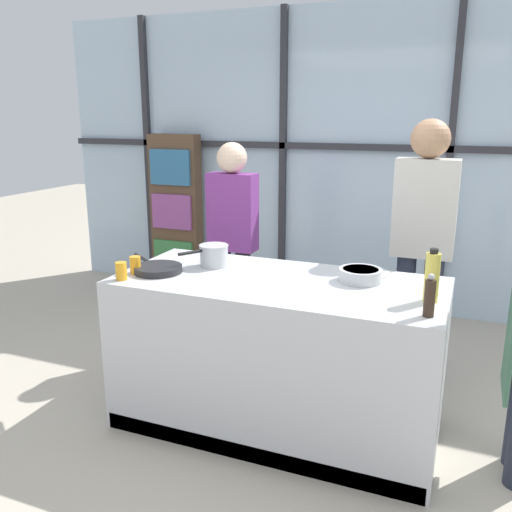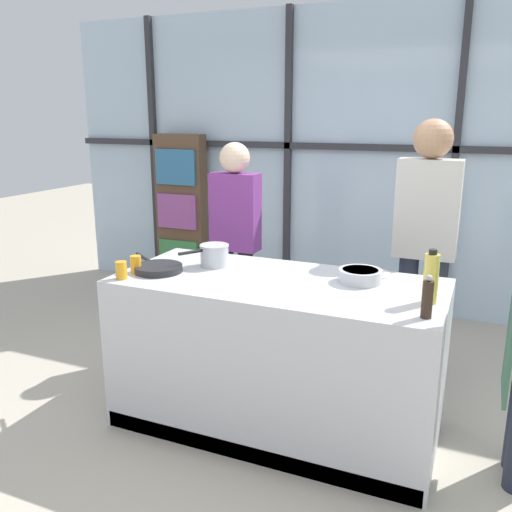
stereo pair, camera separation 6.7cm
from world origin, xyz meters
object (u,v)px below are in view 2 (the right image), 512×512
(spectator_far_left, at_px, (235,232))
(white_plate, at_px, (370,274))
(saucepan, at_px, (214,255))
(oil_bottle, at_px, (431,278))
(pepper_grinder, at_px, (427,298))
(spectator_center_left, at_px, (425,235))
(juice_glass_near, at_px, (121,270))
(frying_pan, at_px, (158,268))
(mixing_bowl, at_px, (360,275))
(juice_glass_far, at_px, (136,264))

(spectator_far_left, distance_m, white_plate, 1.31)
(saucepan, distance_m, oil_bottle, 1.32)
(spectator_far_left, height_order, pepper_grinder, spectator_far_left)
(oil_bottle, xyz_separation_m, pepper_grinder, (0.01, -0.22, -0.03))
(spectator_center_left, xyz_separation_m, saucepan, (-1.17, -0.79, -0.07))
(white_plate, height_order, juice_glass_near, juice_glass_near)
(saucepan, bearing_deg, juice_glass_near, -128.72)
(spectator_far_left, bearing_deg, frying_pan, 88.54)
(frying_pan, bearing_deg, mixing_bowl, 12.99)
(saucepan, bearing_deg, spectator_far_left, 106.10)
(frying_pan, height_order, juice_glass_near, juice_glass_near)
(frying_pan, height_order, pepper_grinder, pepper_grinder)
(spectator_center_left, distance_m, mixing_bowl, 0.81)
(saucepan, bearing_deg, frying_pan, -136.26)
(spectator_center_left, distance_m, white_plate, 0.66)
(juice_glass_near, distance_m, juice_glass_far, 0.14)
(saucepan, height_order, mixing_bowl, saucepan)
(white_plate, relative_size, juice_glass_far, 2.26)
(frying_pan, distance_m, juice_glass_far, 0.13)
(spectator_far_left, relative_size, pepper_grinder, 7.81)
(frying_pan, distance_m, white_plate, 1.27)
(spectator_center_left, xyz_separation_m, juice_glass_near, (-1.54, -1.24, -0.09))
(juice_glass_near, bearing_deg, spectator_center_left, 39.00)
(pepper_grinder, bearing_deg, spectator_far_left, 142.38)
(oil_bottle, xyz_separation_m, juice_glass_near, (-1.67, -0.27, -0.08))
(juice_glass_near, bearing_deg, pepper_grinder, 1.79)
(white_plate, bearing_deg, spectator_center_left, 68.29)
(saucepan, distance_m, juice_glass_near, 0.58)
(spectator_center_left, xyz_separation_m, mixing_bowl, (-0.26, -0.76, -0.10))
(spectator_far_left, relative_size, oil_bottle, 5.92)
(white_plate, distance_m, mixing_bowl, 0.17)
(white_plate, xyz_separation_m, juice_glass_near, (-1.30, -0.65, 0.04))
(white_plate, height_order, oil_bottle, oil_bottle)
(mixing_bowl, relative_size, oil_bottle, 0.89)
(spectator_center_left, xyz_separation_m, oil_bottle, (0.14, -0.97, -0.01))
(spectator_center_left, relative_size, white_plate, 7.75)
(spectator_center_left, relative_size, juice_glass_far, 17.53)
(mixing_bowl, distance_m, juice_glass_far, 1.32)
(spectator_center_left, xyz_separation_m, pepper_grinder, (0.15, -1.19, -0.05))
(spectator_far_left, distance_m, juice_glass_near, 1.25)
(pepper_grinder, height_order, juice_glass_near, pepper_grinder)
(white_plate, relative_size, pepper_grinder, 1.11)
(frying_pan, relative_size, oil_bottle, 1.65)
(spectator_far_left, xyz_separation_m, pepper_grinder, (1.55, -1.19, 0.06))
(mixing_bowl, height_order, juice_glass_far, juice_glass_far)
(oil_bottle, bearing_deg, pepper_grinder, -87.42)
(frying_pan, xyz_separation_m, juice_glass_far, (-0.11, -0.07, 0.03))
(frying_pan, height_order, oil_bottle, oil_bottle)
(frying_pan, bearing_deg, white_plate, 20.13)
(spectator_far_left, bearing_deg, oil_bottle, 147.76)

